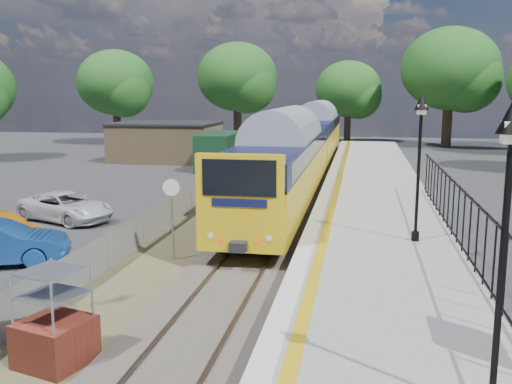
% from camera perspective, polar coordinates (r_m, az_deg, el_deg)
% --- Properties ---
extents(ground, '(120.00, 120.00, 0.00)m').
position_cam_1_polar(ground, '(13.80, -5.37, -13.79)').
color(ground, '#2D2D30').
rests_on(ground, ground).
extents(track_bed, '(5.90, 80.00, 0.29)m').
position_cam_1_polar(track_bed, '(22.83, 0.07, -3.84)').
color(track_bed, '#473F38').
rests_on(track_bed, ground).
extents(platform, '(5.00, 70.00, 0.90)m').
position_cam_1_polar(platform, '(20.78, 12.05, -4.44)').
color(platform, gray).
rests_on(platform, ground).
extents(platform_edge, '(0.90, 70.00, 0.01)m').
position_cam_1_polar(platform_edge, '(20.71, 6.37, -3.04)').
color(platform_edge, silver).
rests_on(platform_edge, platform).
extents(victorian_lamp_south, '(0.44, 0.44, 4.60)m').
position_cam_1_polar(victorian_lamp_south, '(8.47, 23.92, 0.59)').
color(victorian_lamp_south, black).
rests_on(victorian_lamp_south, platform).
extents(victorian_lamp_north, '(0.44, 0.44, 4.60)m').
position_cam_1_polar(victorian_lamp_north, '(18.26, 16.11, 5.67)').
color(victorian_lamp_north, black).
rests_on(victorian_lamp_north, platform).
extents(palisade_fence, '(0.12, 26.00, 2.00)m').
position_cam_1_polar(palisade_fence, '(15.15, 21.74, -4.94)').
color(palisade_fence, black).
rests_on(palisade_fence, platform).
extents(wire_fence, '(0.06, 52.00, 1.20)m').
position_cam_1_polar(wire_fence, '(25.81, -7.16, -1.14)').
color(wire_fence, '#999EA3').
rests_on(wire_fence, ground).
extents(outbuilding, '(10.80, 10.10, 3.12)m').
position_cam_1_polar(outbuilding, '(45.85, -7.98, 4.87)').
color(outbuilding, '#907751').
rests_on(outbuilding, ground).
extents(tree_line, '(56.80, 43.80, 11.88)m').
position_cam_1_polar(tree_line, '(54.18, 8.34, 11.02)').
color(tree_line, '#332319').
rests_on(tree_line, ground).
extents(train, '(2.82, 40.83, 3.51)m').
position_cam_1_polar(train, '(37.09, 4.97, 5.00)').
color(train, gold).
rests_on(train, ground).
extents(brick_plinth, '(1.58, 1.58, 2.07)m').
position_cam_1_polar(brick_plinth, '(12.52, -19.55, -11.96)').
color(brick_plinth, maroon).
rests_on(brick_plinth, ground).
extents(speed_sign, '(0.56, 0.14, 2.77)m').
position_cam_1_polar(speed_sign, '(18.81, -8.41, -1.37)').
color(speed_sign, '#999EA3').
rests_on(speed_sign, ground).
extents(car_yellow, '(3.94, 2.61, 1.06)m').
position_cam_1_polar(car_yellow, '(23.58, -23.90, -3.17)').
color(car_yellow, orange).
rests_on(car_yellow, ground).
extents(car_white, '(4.94, 3.54, 1.25)m').
position_cam_1_polar(car_white, '(26.10, -18.48, -1.41)').
color(car_white, silver).
rests_on(car_white, ground).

